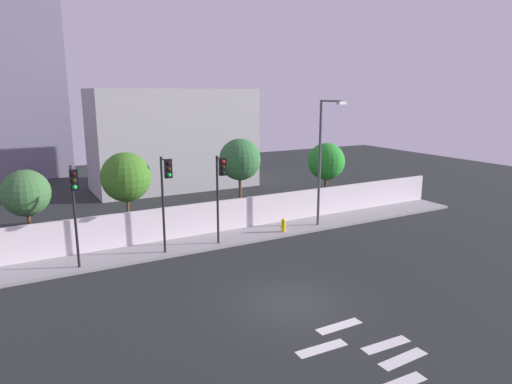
{
  "coord_description": "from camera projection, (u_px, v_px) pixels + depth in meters",
  "views": [
    {
      "loc": [
        -9.16,
        -13.81,
        8.09
      ],
      "look_at": [
        2.12,
        6.5,
        2.97
      ],
      "focal_mm": 32.01,
      "sensor_mm": 36.0,
      "label": 1
    }
  ],
  "objects": [
    {
      "name": "sidewalk",
      "position": [
        207.0,
        242.0,
        24.86
      ],
      "size": [
        36.0,
        2.4,
        0.15
      ],
      "primitive_type": "cube",
      "color": "gray",
      "rests_on": "ground"
    },
    {
      "name": "traffic_light_center",
      "position": [
        74.0,
        197.0,
        19.82
      ],
      "size": [
        0.35,
        1.44,
        4.76
      ],
      "color": "black",
      "rests_on": "sidewalk"
    },
    {
      "name": "fire_hydrant",
      "position": [
        283.0,
        225.0,
        26.36
      ],
      "size": [
        0.44,
        0.26,
        0.78
      ],
      "color": "gold",
      "rests_on": "sidewalk"
    },
    {
      "name": "roadside_tree_leftmost",
      "position": [
        26.0,
        193.0,
        22.55
      ],
      "size": [
        2.34,
        2.34,
        4.36
      ],
      "color": "brown",
      "rests_on": "ground"
    },
    {
      "name": "perimeter_wall",
      "position": [
        198.0,
        219.0,
        25.75
      ],
      "size": [
        36.0,
        0.18,
        1.8
      ],
      "primitive_type": "cube",
      "color": "silver",
      "rests_on": "sidewalk"
    },
    {
      "name": "traffic_light_left",
      "position": [
        220.0,
        182.0,
        23.34
      ],
      "size": [
        0.35,
        1.08,
        4.72
      ],
      "color": "black",
      "rests_on": "sidewalk"
    },
    {
      "name": "street_lamp_curbside",
      "position": [
        322.0,
        155.0,
        26.78
      ],
      "size": [
        0.71,
        1.66,
        7.48
      ],
      "color": "#4C4C51",
      "rests_on": "sidewalk"
    },
    {
      "name": "ground_plane",
      "position": [
        289.0,
        303.0,
        17.88
      ],
      "size": [
        80.0,
        80.0,
        0.0
      ],
      "primitive_type": "plane",
      "color": "#232726"
    },
    {
      "name": "crosswalk_marking",
      "position": [
        368.0,
        351.0,
        14.54
      ],
      "size": [
        3.79,
        3.86,
        0.01
      ],
      "color": "silver",
      "rests_on": "ground"
    },
    {
      "name": "traffic_light_right",
      "position": [
        166.0,
        186.0,
        21.88
      ],
      "size": [
        0.35,
        1.22,
        4.87
      ],
      "color": "black",
      "rests_on": "sidewalk"
    },
    {
      "name": "roadside_tree_midleft",
      "position": [
        126.0,
        177.0,
        24.82
      ],
      "size": [
        2.71,
        2.71,
        4.9
      ],
      "color": "brown",
      "rests_on": "ground"
    },
    {
      "name": "roadside_tree_rightmost",
      "position": [
        326.0,
        162.0,
        31.32
      ],
      "size": [
        2.55,
        2.55,
        4.68
      ],
      "color": "brown",
      "rests_on": "ground"
    },
    {
      "name": "low_building_distant",
      "position": [
        174.0,
        139.0,
        38.71
      ],
      "size": [
        13.4,
        6.0,
        8.33
      ],
      "primitive_type": "cube",
      "color": "#AEAEAE",
      "rests_on": "ground"
    },
    {
      "name": "roadside_tree_midright",
      "position": [
        240.0,
        160.0,
        28.03
      ],
      "size": [
        2.57,
        2.57,
        5.3
      ],
      "color": "brown",
      "rests_on": "ground"
    },
    {
      "name": "tower_on_skyline",
      "position": [
        24.0,
        54.0,
        42.57
      ],
      "size": [
        6.48,
        5.0,
        23.15
      ],
      "primitive_type": "cube",
      "color": "gray",
      "rests_on": "ground"
    }
  ]
}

